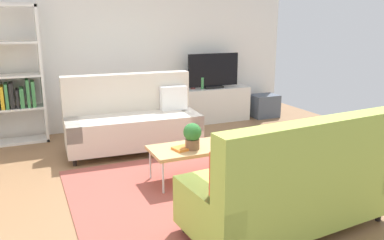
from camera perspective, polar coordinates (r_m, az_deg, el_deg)
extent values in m
plane|color=#936B47|center=(4.73, -1.25, -8.98)|extent=(7.68, 7.68, 0.00)
cube|color=white|center=(7.02, -10.22, 10.70)|extent=(6.40, 0.12, 2.90)
cube|color=#9E4C42|center=(4.61, 1.05, -9.55)|extent=(2.90, 2.20, 0.01)
cube|color=beige|center=(5.77, -8.57, -1.41)|extent=(1.94, 0.94, 0.44)
cube|color=beige|center=(5.96, -9.41, 4.01)|extent=(1.91, 0.30, 0.56)
cube|color=beige|center=(5.97, -0.62, 0.38)|extent=(0.24, 0.85, 0.22)
cube|color=beige|center=(5.63, -17.08, -1.12)|extent=(0.24, 0.85, 0.22)
cylinder|color=black|center=(5.78, 0.75, -4.03)|extent=(0.05, 0.05, 0.10)
cylinder|color=black|center=(5.42, -16.73, -5.92)|extent=(0.05, 0.05, 0.10)
cylinder|color=black|center=(6.38, -1.49, -2.22)|extent=(0.05, 0.05, 0.10)
cylinder|color=black|center=(6.06, -17.24, -3.79)|extent=(0.05, 0.05, 0.10)
cube|color=white|center=(5.98, -2.71, 3.23)|extent=(0.41, 0.16, 0.36)
cube|color=#A3BC4C|center=(3.75, 13.59, -10.56)|extent=(1.96, 0.99, 0.44)
cube|color=#A3BC4C|center=(3.35, 17.71, -4.66)|extent=(1.91, 0.35, 0.56)
cube|color=#A3BC4C|center=(3.24, 2.10, -12.13)|extent=(0.27, 0.85, 0.22)
cube|color=#A3BC4C|center=(4.29, 22.27, -6.44)|extent=(0.27, 0.85, 0.22)
cylinder|color=black|center=(3.67, -1.01, -15.42)|extent=(0.05, 0.05, 0.10)
cylinder|color=black|center=(4.64, 18.75, -9.57)|extent=(0.05, 0.05, 0.10)
cylinder|color=black|center=(4.26, 25.52, -12.48)|extent=(0.05, 0.05, 0.10)
cube|color=#D84C33|center=(3.10, 6.36, -7.57)|extent=(0.41, 0.17, 0.36)
cube|color=tan|center=(4.65, 0.60, -4.09)|extent=(1.10, 0.56, 0.04)
cylinder|color=silver|center=(4.76, -6.09, -6.43)|extent=(0.02, 0.02, 0.38)
cylinder|color=silver|center=(5.13, 4.66, -4.85)|extent=(0.02, 0.02, 0.38)
cylinder|color=silver|center=(4.35, -4.22, -8.42)|extent=(0.02, 0.02, 0.38)
cylinder|color=silver|center=(4.75, 7.29, -6.50)|extent=(0.02, 0.02, 0.38)
cube|color=silver|center=(7.41, 2.99, 2.26)|extent=(1.40, 0.44, 0.64)
cube|color=black|center=(7.33, 3.09, 4.83)|extent=(0.36, 0.20, 0.04)
cube|color=black|center=(7.28, 3.12, 7.31)|extent=(1.00, 0.05, 0.60)
cube|color=white|center=(6.55, -21.08, 6.20)|extent=(0.04, 0.36, 2.10)
cube|color=white|center=(6.76, -24.77, -2.90)|extent=(1.10, 0.36, 0.04)
cube|color=white|center=(6.63, -25.25, 1.48)|extent=(1.02, 0.36, 0.03)
cube|color=white|center=(6.55, -25.72, 5.74)|extent=(1.02, 0.36, 0.03)
cube|color=white|center=(6.51, -26.20, 10.09)|extent=(1.02, 0.36, 0.03)
cube|color=gold|center=(6.60, -25.91, 3.02)|extent=(0.05, 0.29, 0.35)
cube|color=#3F8C4C|center=(6.60, -25.38, 3.21)|extent=(0.04, 0.29, 0.38)
cube|color=#262626|center=(6.59, -24.78, 3.30)|extent=(0.05, 0.29, 0.38)
cube|color=#262626|center=(6.60, -24.10, 2.93)|extent=(0.04, 0.29, 0.28)
cube|color=#3F8C4C|center=(6.60, -23.53, 3.05)|extent=(0.06, 0.29, 0.30)
cube|color=#3F8C4C|center=(6.59, -22.80, 3.68)|extent=(0.04, 0.29, 0.43)
cube|color=#3F8C4C|center=(6.59, -22.12, 3.62)|extent=(0.05, 0.29, 0.40)
cube|color=#4C5666|center=(7.90, 10.47, 2.05)|extent=(0.52, 0.40, 0.44)
cylinder|color=brown|center=(4.53, 0.06, -3.52)|extent=(0.16, 0.16, 0.12)
sphere|color=#2D7233|center=(4.49, 0.06, -1.77)|extent=(0.21, 0.21, 0.21)
cube|color=orange|center=(4.54, -1.22, -4.11)|extent=(0.27, 0.23, 0.03)
cylinder|color=#33B29E|center=(7.14, -1.33, 5.15)|extent=(0.14, 0.14, 0.18)
cylinder|color=#B24C4C|center=(7.22, 0.11, 5.08)|extent=(0.09, 0.09, 0.13)
cylinder|color=#3F8C4C|center=(7.20, 1.52, 5.37)|extent=(0.06, 0.06, 0.21)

